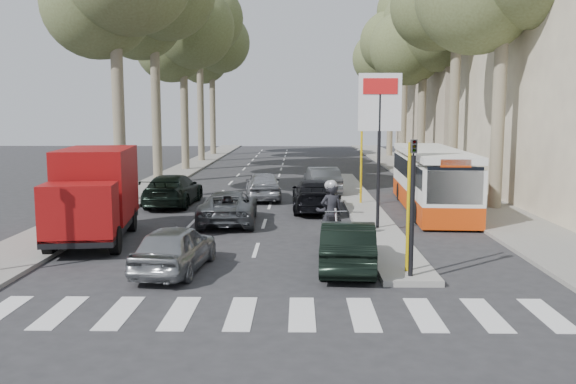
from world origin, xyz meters
The scene contains 25 objects.
ground centered at (0.00, 0.00, 0.00)m, with size 120.00×120.00×0.00m, color #28282B.
sidewalk_right centered at (8.60, 25.00, 0.06)m, with size 3.20×70.00×0.12m, color gray.
median_left centered at (-8.00, 28.00, 0.06)m, with size 2.40×64.00×0.12m, color gray.
traffic_island centered at (3.25, 11.00, 0.08)m, with size 1.50×26.00×0.16m, color gray.
building_far centered at (15.50, 34.00, 8.00)m, with size 11.00×20.00×16.00m, color #B7A88E.
billboard centered at (3.25, 5.00, 3.70)m, with size 1.50×12.10×5.60m.
traffic_light_island centered at (3.25, -1.50, 2.49)m, with size 0.16×0.41×3.60m.
tree_l_c centered at (-7.77, 28.11, 10.04)m, with size 7.40×7.20×13.71m.
tree_l_d centered at (-7.87, 36.11, 11.76)m, with size 7.40×7.20×15.66m.
tree_l_e centered at (-7.97, 44.11, 10.73)m, with size 7.40×7.20×14.49m.
tree_r_c centered at (9.03, 26.11, 9.69)m, with size 7.40×7.20×13.32m.
tree_r_d centered at (9.13, 34.11, 11.07)m, with size 7.40×7.20×14.88m.
tree_r_e centered at (9.23, 42.11, 10.38)m, with size 7.40×7.20×14.10m.
silver_hatchback centered at (-2.89, -0.59, 0.65)m, with size 1.54×3.82×1.30m, color #919598.
dark_hatchback centered at (1.77, -0.28, 0.67)m, with size 1.42×4.07×1.34m, color black.
queue_car_a centered at (-2.29, 6.59, 0.64)m, with size 2.11×4.58×1.27m, color #52565A.
queue_car_b centered at (1.12, 9.63, 0.70)m, with size 1.95×4.80×1.39m, color black.
queue_car_c centered at (-1.32, 13.00, 0.70)m, with size 1.65×4.10×1.40m, color #9B9EA3.
queue_car_d centered at (1.64, 15.00, 0.72)m, with size 1.52×4.36×1.44m, color #484C4F.
queue_car_e centered at (-5.34, 11.04, 0.72)m, with size 2.02×4.96×1.44m, color black.
red_truck centered at (-6.33, 3.31, 1.61)m, with size 2.89×5.94×3.05m.
city_bus centered at (6.20, 9.92, 1.42)m, with size 2.77×10.33×2.70m.
motorcycle centered at (1.47, 3.26, 0.95)m, with size 0.98×2.45×2.09m.
pedestrian_near centered at (7.73, 8.13, 0.95)m, with size 0.97×0.48×1.66m, color #3F334D.
pedestrian_far centered at (8.00, 13.01, 1.06)m, with size 1.21×0.54×1.87m, color #69604F.
Camera 1 is at (0.43, -16.51, 4.27)m, focal length 38.00 mm.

